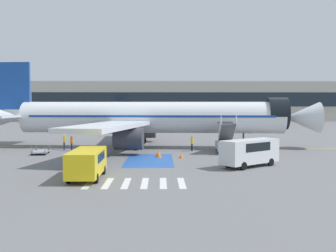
# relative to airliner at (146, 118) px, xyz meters

# --- Properties ---
(ground_plane) EXTENTS (600.00, 600.00, 0.00)m
(ground_plane) POSITION_rel_airliner_xyz_m (2.14, -0.43, -3.52)
(ground_plane) COLOR slate
(apron_leadline_yellow) EXTENTS (74.54, 6.08, 0.01)m
(apron_leadline_yellow) POSITION_rel_airliner_xyz_m (0.67, -0.05, -3.52)
(apron_leadline_yellow) COLOR gold
(apron_leadline_yellow) RESTS_ON ground_plane
(apron_stand_patch_blue) EXTENTS (4.31, 8.81, 0.01)m
(apron_stand_patch_blue) POSITION_rel_airliner_xyz_m (0.67, -10.79, -3.52)
(apron_stand_patch_blue) COLOR #2856A8
(apron_stand_patch_blue) RESTS_ON ground_plane
(apron_walkway_bar_0) EXTENTS (0.44, 3.60, 0.01)m
(apron_walkway_bar_0) POSITION_rel_airliner_xyz_m (-2.93, -21.28, -3.52)
(apron_walkway_bar_0) COLOR silver
(apron_walkway_bar_0) RESTS_ON ground_plane
(apron_walkway_bar_1) EXTENTS (0.44, 3.60, 0.01)m
(apron_walkway_bar_1) POSITION_rel_airliner_xyz_m (-1.73, -21.28, -3.52)
(apron_walkway_bar_1) COLOR silver
(apron_walkway_bar_1) RESTS_ON ground_plane
(apron_walkway_bar_2) EXTENTS (0.44, 3.60, 0.01)m
(apron_walkway_bar_2) POSITION_rel_airliner_xyz_m (-0.53, -21.28, -3.52)
(apron_walkway_bar_2) COLOR silver
(apron_walkway_bar_2) RESTS_ON ground_plane
(apron_walkway_bar_3) EXTENTS (0.44, 3.60, 0.01)m
(apron_walkway_bar_3) POSITION_rel_airliner_xyz_m (0.67, -21.28, -3.52)
(apron_walkway_bar_3) COLOR silver
(apron_walkway_bar_3) RESTS_ON ground_plane
(apron_walkway_bar_4) EXTENTS (0.44, 3.60, 0.01)m
(apron_walkway_bar_4) POSITION_rel_airliner_xyz_m (1.87, -21.28, -3.52)
(apron_walkway_bar_4) COLOR silver
(apron_walkway_bar_4) RESTS_ON ground_plane
(apron_walkway_bar_5) EXTENTS (0.44, 3.60, 0.01)m
(apron_walkway_bar_5) POSITION_rel_airliner_xyz_m (3.07, -21.28, -3.52)
(apron_walkway_bar_5) COLOR silver
(apron_walkway_bar_5) RESTS_ON ground_plane
(airliner) EXTENTS (40.49, 33.53, 10.18)m
(airliner) POSITION_rel_airliner_xyz_m (0.00, 0.00, 0.00)
(airliner) COLOR silver
(airliner) RESTS_ON ground_plane
(boarding_stairs_forward) EXTENTS (2.57, 5.37, 3.99)m
(boarding_stairs_forward) POSITION_rel_airliner_xyz_m (8.76, -5.09, -2.53)
(boarding_stairs_forward) COLOR #ADB2BA
(boarding_stairs_forward) RESTS_ON ground_plane
(fuel_tanker) EXTENTS (10.32, 3.34, 3.28)m
(fuel_tanker) POSITION_rel_airliner_xyz_m (-6.83, 23.86, -1.87)
(fuel_tanker) COLOR #38383D
(fuel_tanker) RESTS_ON ground_plane
(service_van_0) EXTENTS (5.43, 4.70, 2.24)m
(service_van_0) POSITION_rel_airliner_xyz_m (9.01, -14.70, -2.19)
(service_van_0) COLOR silver
(service_van_0) RESTS_ON ground_plane
(service_van_1) EXTENTS (2.03, 5.37, 1.98)m
(service_van_1) POSITION_rel_airliner_xyz_m (-3.38, -19.59, -2.32)
(service_van_1) COLOR yellow
(service_van_1) RESTS_ON ground_plane
(baggage_cart) EXTENTS (1.76, 2.74, 0.87)m
(baggage_cart) POSITION_rel_airliner_xyz_m (-10.67, -6.13, -3.26)
(baggage_cart) COLOR gray
(baggage_cart) RESTS_ON ground_plane
(ground_crew_0) EXTENTS (0.27, 0.45, 1.75)m
(ground_crew_0) POSITION_rel_airliner_xyz_m (-9.21, -2.11, -2.51)
(ground_crew_0) COLOR #191E38
(ground_crew_0) RESTS_ON ground_plane
(ground_crew_1) EXTENTS (0.23, 0.43, 1.71)m
(ground_crew_1) POSITION_rel_airliner_xyz_m (-8.10, -3.32, -2.54)
(ground_crew_1) COLOR #191E38
(ground_crew_1) RESTS_ON ground_plane
(ground_crew_2) EXTENTS (0.34, 0.48, 1.64)m
(ground_crew_2) POSITION_rel_airliner_xyz_m (5.14, -3.73, -2.58)
(ground_crew_2) COLOR black
(ground_crew_2) RESTS_ON ground_plane
(traffic_cone_0) EXTENTS (0.44, 0.44, 0.49)m
(traffic_cone_0) POSITION_rel_airliner_xyz_m (3.66, -9.46, -3.28)
(traffic_cone_0) COLOR orange
(traffic_cone_0) RESTS_ON ground_plane
(traffic_cone_1) EXTENTS (0.62, 0.62, 0.69)m
(traffic_cone_1) POSITION_rel_airliner_xyz_m (1.49, -8.65, -3.17)
(traffic_cone_1) COLOR orange
(traffic_cone_1) RESTS_ON ground_plane
(traffic_cone_2) EXTENTS (0.44, 0.44, 0.48)m
(traffic_cone_2) POSITION_rel_airliner_xyz_m (12.78, -4.04, -3.28)
(traffic_cone_2) COLOR orange
(traffic_cone_2) RESTS_ON ground_plane
(terminal_building) EXTENTS (102.74, 12.10, 11.97)m
(terminal_building) POSITION_rel_airliner_xyz_m (13.21, 75.53, 2.47)
(terminal_building) COLOR #B2AD9E
(terminal_building) RESTS_ON ground_plane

